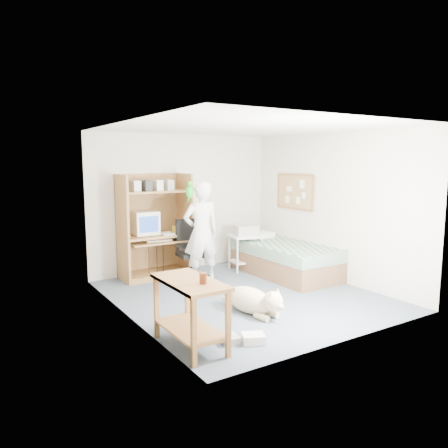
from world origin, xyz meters
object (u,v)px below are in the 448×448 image
bed (284,259)px  side_desk (190,303)px  office_chair (191,258)px  printer_cart (245,247)px  dog (253,300)px  person (201,233)px  computer_hutch (154,230)px

bed → side_desk: bearing=-147.5°
office_chair → printer_cart: 1.17m
office_chair → dog: size_ratio=0.91×
person → printer_cart: size_ratio=2.56×
computer_hutch → dog: (0.34, -2.45, -0.64)m
side_desk → printer_cart: 3.50m
computer_hutch → side_desk: computer_hutch is taller
office_chair → computer_hutch: bearing=139.6°
side_desk → person: (1.34, 2.14, 0.35)m
bed → printer_cart: 0.78m
side_desk → office_chair: (1.30, 2.44, -0.13)m
office_chair → person: person is taller
office_chair → dog: office_chair is taller
office_chair → printer_cart: bearing=9.5°
person → printer_cart: person is taller
side_desk → printer_cart: size_ratio=1.51×
side_desk → dog: side_desk is taller
computer_hutch → printer_cart: 1.72m
dog → printer_cart: printer_cart is taller
bed → dog: bearing=-141.3°
bed → computer_hutch: bearing=150.7°
side_desk → dog: size_ratio=0.89×
office_chair → dog: (-0.11, -1.96, -0.18)m
computer_hutch → bed: size_ratio=0.89×
dog → printer_cart: 2.38m
computer_hutch → side_desk: size_ratio=1.80×
computer_hutch → bed: computer_hutch is taller
dog → person: bearing=74.6°
bed → dog: 2.13m
bed → side_desk: 3.39m
printer_cart → office_chair: bearing=-168.2°
office_chair → dog: 1.97m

